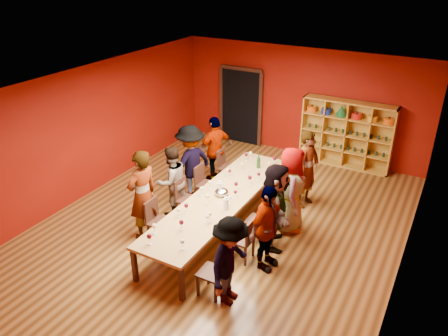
# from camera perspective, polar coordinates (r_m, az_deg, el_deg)

# --- Properties ---
(room_shell) EXTENTS (7.10, 9.10, 3.04)m
(room_shell) POSITION_cam_1_polar(r_m,az_deg,el_deg) (8.52, -0.45, 0.57)
(room_shell) COLOR #593917
(room_shell) RESTS_ON ground
(tasting_table) EXTENTS (1.10, 4.50, 0.75)m
(tasting_table) POSITION_cam_1_polar(r_m,az_deg,el_deg) (8.90, -0.43, -4.08)
(tasting_table) COLOR #A27D43
(tasting_table) RESTS_ON ground
(doorway) EXTENTS (1.40, 0.17, 2.30)m
(doorway) POSITION_cam_1_polar(r_m,az_deg,el_deg) (13.09, 2.28, 8.10)
(doorway) COLOR black
(doorway) RESTS_ON ground
(shelving_unit) EXTENTS (2.40, 0.40, 1.80)m
(shelving_unit) POSITION_cam_1_polar(r_m,az_deg,el_deg) (12.02, 15.76, 4.72)
(shelving_unit) COLOR #BA8929
(shelving_unit) RESTS_ON ground
(chair_person_left_1) EXTENTS (0.42, 0.42, 0.89)m
(chair_person_left_1) POSITION_cam_1_polar(r_m,az_deg,el_deg) (8.76, -8.83, -6.53)
(chair_person_left_1) COLOR black
(chair_person_left_1) RESTS_ON ground
(person_left_1) EXTENTS (0.63, 0.78, 1.89)m
(person_left_1) POSITION_cam_1_polar(r_m,az_deg,el_deg) (8.69, -10.58, -3.49)
(person_left_1) COLOR #151B3C
(person_left_1) RESTS_ON ground
(chair_person_left_2) EXTENTS (0.42, 0.42, 0.89)m
(chair_person_left_2) POSITION_cam_1_polar(r_m,az_deg,el_deg) (9.44, -5.17, -3.70)
(chair_person_left_2) COLOR black
(chair_person_left_2) RESTS_ON ground
(person_left_2) EXTENTS (0.66, 0.86, 1.57)m
(person_left_2) POSITION_cam_1_polar(r_m,az_deg,el_deg) (9.47, -6.86, -1.70)
(person_left_2) COLOR #131C36
(person_left_2) RESTS_ON ground
(chair_person_left_3) EXTENTS (0.42, 0.42, 0.89)m
(chair_person_left_3) POSITION_cam_1_polar(r_m,az_deg,el_deg) (10.01, -2.70, -1.78)
(chair_person_left_3) COLOR black
(chair_person_left_3) RESTS_ON ground
(person_left_3) EXTENTS (0.80, 1.25, 1.79)m
(person_left_3) POSITION_cam_1_polar(r_m,az_deg,el_deg) (9.99, -4.41, 0.69)
(person_left_3) COLOR tan
(person_left_3) RESTS_ON ground
(chair_person_left_4) EXTENTS (0.42, 0.42, 0.89)m
(chair_person_left_4) POSITION_cam_1_polar(r_m,az_deg,el_deg) (10.80, 0.14, 0.45)
(chair_person_left_4) COLOR black
(chair_person_left_4) RESTS_ON ground
(person_left_4) EXTENTS (0.82, 1.09, 1.69)m
(person_left_4) POSITION_cam_1_polar(r_m,az_deg,el_deg) (10.77, -1.11, 2.43)
(person_left_4) COLOR #527CA9
(person_left_4) RESTS_ON ground
(chair_person_right_0) EXTENTS (0.42, 0.42, 0.89)m
(chair_person_right_0) POSITION_cam_1_polar(r_m,az_deg,el_deg) (7.37, -1.07, -13.30)
(chair_person_right_0) COLOR black
(chair_person_right_0) RESTS_ON ground
(person_right_0) EXTENTS (0.47, 1.04, 1.59)m
(person_right_0) POSITION_cam_1_polar(r_m,az_deg,el_deg) (7.08, 0.83, -12.10)
(person_right_0) COLOR tan
(person_right_0) RESTS_ON ground
(chair_person_right_1) EXTENTS (0.42, 0.42, 0.89)m
(chair_person_right_1) POSITION_cam_1_polar(r_m,az_deg,el_deg) (8.14, 2.81, -9.03)
(chair_person_right_1) COLOR black
(chair_person_right_1) RESTS_ON ground
(person_right_1) EXTENTS (0.59, 1.03, 1.66)m
(person_right_1) POSITION_cam_1_polar(r_m,az_deg,el_deg) (7.81, 5.60, -7.85)
(person_right_1) COLOR pink
(person_right_1) RESTS_ON ground
(chair_person_right_2) EXTENTS (0.42, 0.42, 0.89)m
(chair_person_right_2) POSITION_cam_1_polar(r_m,az_deg,el_deg) (8.67, 4.89, -6.67)
(chair_person_right_2) COLOR black
(chair_person_right_2) RESTS_ON ground
(person_right_2) EXTENTS (1.06, 1.68, 1.76)m
(person_right_2) POSITION_cam_1_polar(r_m,az_deg,el_deg) (8.37, 6.75, -4.96)
(person_right_2) COLOR #5877B5
(person_right_2) RESTS_ON ground
(chair_person_right_3) EXTENTS (0.42, 0.42, 0.89)m
(chair_person_right_3) POSITION_cam_1_polar(r_m,az_deg,el_deg) (9.20, 6.66, -4.64)
(chair_person_right_3) COLOR black
(chair_person_right_3) RESTS_ON ground
(person_right_3) EXTENTS (0.81, 1.01, 1.82)m
(person_right_3) POSITION_cam_1_polar(r_m,az_deg,el_deg) (8.90, 8.69, -2.85)
(person_right_3) COLOR tan
(person_right_3) RESTS_ON ground
(chair_person_right_4) EXTENTS (0.42, 0.42, 0.89)m
(chair_person_right_4) POSITION_cam_1_polar(r_m,az_deg,el_deg) (10.11, 9.11, -1.81)
(chair_person_right_4) COLOR black
(chair_person_right_4) RESTS_ON ground
(person_right_4) EXTENTS (0.59, 0.73, 1.80)m
(person_right_4) POSITION_cam_1_polar(r_m,az_deg,el_deg) (9.85, 10.85, -0.11)
(person_right_4) COLOR #5D7EBF
(person_right_4) RESTS_ON ground
(wine_glass_0) EXTENTS (0.08, 0.08, 0.19)m
(wine_glass_0) POSITION_cam_1_polar(r_m,az_deg,el_deg) (9.48, 4.55, -0.84)
(wine_glass_0) COLOR white
(wine_glass_0) RESTS_ON tasting_table
(wine_glass_1) EXTENTS (0.09, 0.09, 0.21)m
(wine_glass_1) POSITION_cam_1_polar(r_m,az_deg,el_deg) (7.54, -9.74, -8.85)
(wine_glass_1) COLOR white
(wine_glass_1) RESTS_ON tasting_table
(wine_glass_2) EXTENTS (0.07, 0.07, 0.18)m
(wine_glass_2) POSITION_cam_1_polar(r_m,az_deg,el_deg) (8.57, 0.74, -3.96)
(wine_glass_2) COLOR white
(wine_glass_2) RESTS_ON tasting_table
(wine_glass_3) EXTENTS (0.07, 0.07, 0.18)m
(wine_glass_3) POSITION_cam_1_polar(r_m,az_deg,el_deg) (7.98, -2.19, -6.43)
(wine_glass_3) COLOR white
(wine_glass_3) RESTS_ON tasting_table
(wine_glass_4) EXTENTS (0.08, 0.08, 0.19)m
(wine_glass_4) POSITION_cam_1_polar(r_m,az_deg,el_deg) (8.20, -5.94, -5.55)
(wine_glass_4) COLOR white
(wine_glass_4) RESTS_ON tasting_table
(wine_glass_5) EXTENTS (0.08, 0.08, 0.20)m
(wine_glass_5) POSITION_cam_1_polar(r_m,az_deg,el_deg) (8.87, -2.95, -2.78)
(wine_glass_5) COLOR white
(wine_glass_5) RESTS_ON tasting_table
(wine_glass_6) EXTENTS (0.08, 0.08, 0.19)m
(wine_glass_6) POSITION_cam_1_polar(r_m,az_deg,el_deg) (9.99, 5.91, 0.56)
(wine_glass_6) COLOR white
(wine_glass_6) RESTS_ON tasting_table
(wine_glass_7) EXTENTS (0.09, 0.09, 0.22)m
(wine_glass_7) POSITION_cam_1_polar(r_m,az_deg,el_deg) (8.56, -2.17, -3.78)
(wine_glass_7) COLOR white
(wine_glass_7) RESTS_ON tasting_table
(wine_glass_8) EXTENTS (0.07, 0.07, 0.18)m
(wine_glass_8) POSITION_cam_1_polar(r_m,az_deg,el_deg) (9.61, 0.75, -0.43)
(wine_glass_8) COLOR white
(wine_glass_8) RESTS_ON tasting_table
(wine_glass_9) EXTENTS (0.07, 0.07, 0.18)m
(wine_glass_9) POSITION_cam_1_polar(r_m,az_deg,el_deg) (10.50, 3.47, 1.93)
(wine_glass_9) COLOR white
(wine_glass_9) RESTS_ON tasting_table
(wine_glass_10) EXTENTS (0.09, 0.09, 0.21)m
(wine_glass_10) POSITION_cam_1_polar(r_m,az_deg,el_deg) (8.01, -1.93, -6.10)
(wine_glass_10) COLOR white
(wine_glass_10) RESTS_ON tasting_table
(wine_glass_11) EXTENTS (0.08, 0.08, 0.21)m
(wine_glass_11) POSITION_cam_1_polar(r_m,az_deg,el_deg) (10.35, 2.92, 1.71)
(wine_glass_11) COLOR white
(wine_glass_11) RESTS_ON tasting_table
(wine_glass_12) EXTENTS (0.08, 0.08, 0.21)m
(wine_glass_12) POSITION_cam_1_polar(r_m,az_deg,el_deg) (9.03, 1.58, -2.14)
(wine_glass_12) COLOR white
(wine_glass_12) RESTS_ON tasting_table
(wine_glass_13) EXTENTS (0.09, 0.09, 0.22)m
(wine_glass_13) POSITION_cam_1_polar(r_m,az_deg,el_deg) (10.19, 6.62, 1.21)
(wine_glass_13) COLOR white
(wine_glass_13) RESTS_ON tasting_table
(wine_glass_14) EXTENTS (0.09, 0.09, 0.21)m
(wine_glass_14) POSITION_cam_1_polar(r_m,az_deg,el_deg) (7.82, -5.59, -7.13)
(wine_glass_14) COLOR white
(wine_glass_14) RESTS_ON tasting_table
(wine_glass_15) EXTENTS (0.08, 0.08, 0.21)m
(wine_glass_15) POSITION_cam_1_polar(r_m,az_deg,el_deg) (8.30, -4.95, -4.97)
(wine_glass_15) COLOR white
(wine_glass_15) RESTS_ON tasting_table
(wine_glass_16) EXTENTS (0.08, 0.08, 0.21)m
(wine_glass_16) POSITION_cam_1_polar(r_m,az_deg,el_deg) (7.79, -9.11, -7.55)
(wine_glass_16) COLOR white
(wine_glass_16) RESTS_ON tasting_table
(wine_glass_17) EXTENTS (0.09, 0.09, 0.22)m
(wine_glass_17) POSITION_cam_1_polar(r_m,az_deg,el_deg) (9.28, 3.39, -1.31)
(wine_glass_17) COLOR white
(wine_glass_17) RESTS_ON tasting_table
(wine_glass_18) EXTENTS (0.08, 0.08, 0.20)m
(wine_glass_18) POSITION_cam_1_polar(r_m,az_deg,el_deg) (7.36, -5.45, -9.59)
(wine_glass_18) COLOR white
(wine_glass_18) RESTS_ON tasting_table
(wine_glass_19) EXTENTS (0.07, 0.07, 0.18)m
(wine_glass_19) POSITION_cam_1_polar(r_m,az_deg,el_deg) (8.78, 1.50, -3.20)
(wine_glass_19) COLOR white
(wine_glass_19) RESTS_ON tasting_table
(wine_glass_20) EXTENTS (0.07, 0.07, 0.18)m
(wine_glass_20) POSITION_cam_1_polar(r_m,az_deg,el_deg) (9.65, 0.49, -0.32)
(wine_glass_20) COLOR white
(wine_glass_20) RESTS_ON tasting_table
(wine_glass_21) EXTENTS (0.07, 0.07, 0.19)m
(wine_glass_21) POSITION_cam_1_polar(r_m,az_deg,el_deg) (9.91, 2.38, 0.46)
(wine_glass_21) COLOR white
(wine_glass_21) RESTS_ON tasting_table
(wine_glass_22) EXTENTS (0.08, 0.08, 0.20)m
(wine_glass_22) POSITION_cam_1_polar(r_m,az_deg,el_deg) (9.10, -1.87, -1.96)
(wine_glass_22) COLOR white
(wine_glass_22) RESTS_ON tasting_table
(spittoon_bowl) EXTENTS (0.29, 0.29, 0.16)m
(spittoon_bowl) POSITION_cam_1_polar(r_m,az_deg,el_deg) (8.91, -0.31, -3.17)
(spittoon_bowl) COLOR silver
(spittoon_bowl) RESTS_ON tasting_table
(carafe_a) EXTENTS (0.11, 0.11, 0.28)m
(carafe_a) POSITION_cam_1_polar(r_m,az_deg,el_deg) (8.96, -0.57, -2.56)
(carafe_a) COLOR white
(carafe_a) RESTS_ON tasting_table
(carafe_b) EXTENTS (0.10, 0.10, 0.27)m
(carafe_b) POSITION_cam_1_polar(r_m,az_deg,el_deg) (8.41, 0.26, -4.69)
(carafe_b) COLOR white
(carafe_b) RESTS_ON tasting_table
(wine_bottle) EXTENTS (0.09, 0.09, 0.34)m
(wine_bottle) POSITION_cam_1_polar(r_m,az_deg,el_deg) (10.03, 4.53, 0.70)
(wine_bottle) COLOR #133618
(wine_bottle) RESTS_ON tasting_table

